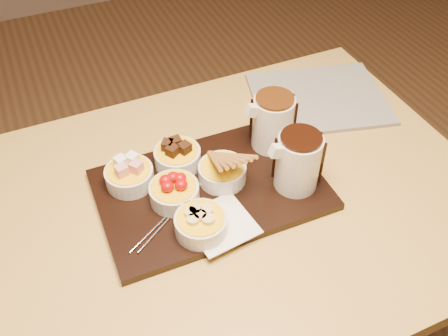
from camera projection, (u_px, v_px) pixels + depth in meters
name	position (u px, v px, depth m)	size (l,w,h in m)	color
dining_table	(204.00, 235.00, 1.09)	(1.20, 0.80, 0.75)	#B99344
serving_board	(211.00, 189.00, 1.04)	(0.46, 0.30, 0.02)	black
napkin	(221.00, 224.00, 0.96)	(0.12, 0.12, 0.00)	white
bowl_marshmallows	(130.00, 177.00, 1.03)	(0.10, 0.10, 0.04)	silver
bowl_cake	(178.00, 158.00, 1.07)	(0.10, 0.10, 0.04)	silver
bowl_strawberries	(174.00, 193.00, 0.99)	(0.10, 0.10, 0.04)	silver
bowl_biscotti	(222.00, 173.00, 1.03)	(0.10, 0.10, 0.04)	silver
bowl_bananas	(201.00, 224.00, 0.94)	(0.10, 0.10, 0.04)	silver
pitcher_dark_chocolate	(298.00, 162.00, 1.00)	(0.09, 0.09, 0.12)	silver
pitcher_milk_chocolate	(273.00, 123.00, 1.08)	(0.09, 0.09, 0.12)	silver
fondue_skewers	(174.00, 208.00, 0.99)	(0.26, 0.03, 0.01)	silver
newspaper	(318.00, 98.00, 1.27)	(0.33, 0.26, 0.01)	beige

